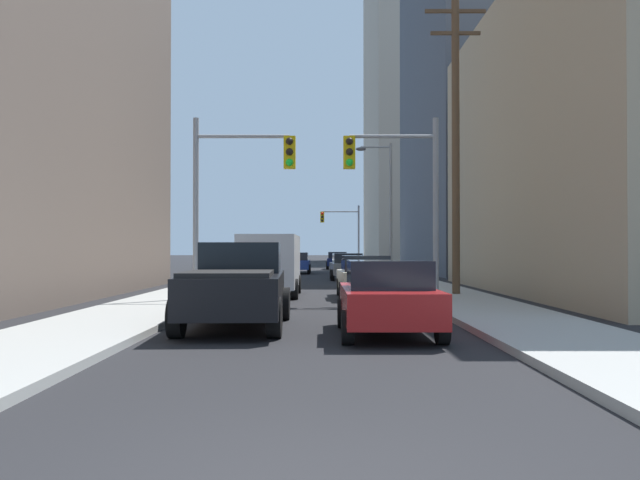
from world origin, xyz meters
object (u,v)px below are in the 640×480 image
Objects in this scene: sedan_red at (390,297)px; sedan_navy at (340,260)px; cargo_van_silver at (273,262)px; sedan_blue at (299,263)px; traffic_signal_far_right at (344,226)px; sedan_beige at (367,276)px; traffic_signal_near_left at (241,179)px; traffic_signal_near_right at (398,179)px; sedan_grey at (349,266)px; pickup_truck_black at (239,285)px.

sedan_navy is (0.16, 45.87, 0.00)m from sedan_red.
cargo_van_silver is 23.72m from sedan_blue.
sedan_red is 0.70× the size of traffic_signal_far_right.
sedan_beige is (3.45, -0.93, -0.52)m from cargo_van_silver.
sedan_red is at bearing -74.40° from cargo_van_silver.
traffic_signal_near_right is (5.09, -0.00, -0.01)m from traffic_signal_near_left.
traffic_signal_far_right is (0.76, 51.59, 3.27)m from sedan_red.
sedan_beige is at bearing -82.44° from sedan_blue.
traffic_signal_far_right reaches higher than sedan_red.
sedan_beige and sedan_grey have the same top height.
pickup_truck_black is 33.72m from sedan_blue.
sedan_blue is (-3.03, 35.20, 0.00)m from sedan_red.
sedan_grey is 20.87m from sedan_navy.
pickup_truck_black is 1.04× the size of cargo_van_silver.
traffic_signal_far_right is at bearing 84.35° from cargo_van_silver.
sedan_beige is at bearing -89.86° from sedan_navy.
pickup_truck_black is 50.36m from traffic_signal_far_right.
sedan_grey is 0.71× the size of traffic_signal_far_right.
traffic_signal_near_right reaches higher than sedan_navy.
cargo_van_silver is 1.24× the size of sedan_red.
sedan_blue is at bearing 89.67° from pickup_truck_black.
sedan_grey is at bearing -72.52° from sedan_blue.
cargo_van_silver is 11.94m from sedan_red.
pickup_truck_black is 3.55m from sedan_red.
sedan_grey is (3.39, 13.51, -0.52)m from cargo_van_silver.
sedan_beige is 0.71× the size of traffic_signal_near_right.
cargo_van_silver is 1.23× the size of sedan_beige.
traffic_signal_near_right is at bearing -37.93° from cargo_van_silver.
sedan_navy is at bearing 90.14° from sedan_beige.
traffic_signal_near_left and traffic_signal_near_right have the same top height.
sedan_grey is 1.01× the size of sedan_navy.
traffic_signal_near_left is (-4.23, -2.42, 3.25)m from sedan_beige.
sedan_red is 0.70× the size of traffic_signal_near_right.
sedan_beige is 35.32m from sedan_navy.
sedan_navy is 0.70× the size of traffic_signal_near_left.
cargo_van_silver is 3.61m from sedan_beige.
sedan_grey is (-0.06, 14.44, 0.00)m from sedan_beige.
traffic_signal_near_right is (0.91, -16.86, 3.24)m from sedan_grey.
traffic_signal_near_left is 1.00× the size of traffic_signal_near_right.
sedan_red is at bearing -90.19° from sedan_navy.
sedan_grey is at bearing 76.09° from traffic_signal_near_left.
sedan_red and sedan_blue have the same top height.
cargo_van_silver is 13.94m from sedan_grey.
traffic_signal_near_right is at bearing -89.56° from traffic_signal_far_right.
sedan_beige is 1.00× the size of sedan_grey.
sedan_red is 1.00× the size of sedan_blue.
traffic_signal_far_right reaches higher than sedan_beige.
sedan_grey is 17.67m from traffic_signal_near_left.
sedan_red is at bearing -90.84° from traffic_signal_far_right.
pickup_truck_black is 44.52m from sedan_navy.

